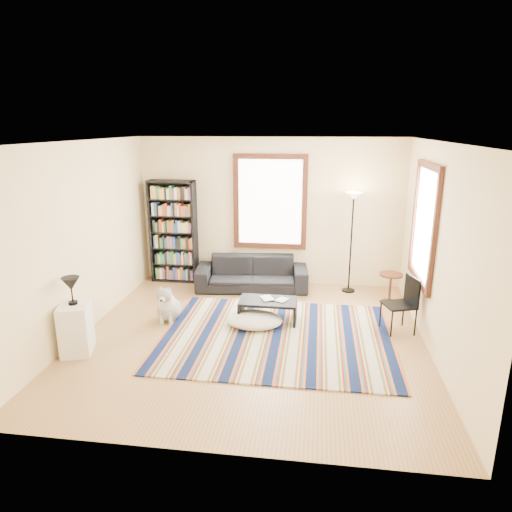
# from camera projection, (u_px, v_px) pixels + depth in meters

# --- Properties ---
(floor) EXTENTS (5.00, 5.00, 0.10)m
(floor) POSITION_uv_depth(u_px,v_px,m) (251.00, 340.00, 6.74)
(floor) COLOR #B07E50
(floor) RESTS_ON ground
(ceiling) EXTENTS (5.00, 5.00, 0.10)m
(ceiling) POSITION_uv_depth(u_px,v_px,m) (251.00, 138.00, 5.93)
(ceiling) COLOR white
(ceiling) RESTS_ON floor
(wall_back) EXTENTS (5.00, 0.10, 2.80)m
(wall_back) POSITION_uv_depth(u_px,v_px,m) (270.00, 212.00, 8.76)
(wall_back) COLOR #FBE3A9
(wall_back) RESTS_ON floor
(wall_front) EXTENTS (5.00, 0.10, 2.80)m
(wall_front) POSITION_uv_depth(u_px,v_px,m) (208.00, 320.00, 3.91)
(wall_front) COLOR #FBE3A9
(wall_front) RESTS_ON floor
(wall_left) EXTENTS (0.10, 5.00, 2.80)m
(wall_left) POSITION_uv_depth(u_px,v_px,m) (79.00, 239.00, 6.67)
(wall_left) COLOR #FBE3A9
(wall_left) RESTS_ON floor
(wall_right) EXTENTS (0.10, 5.00, 2.80)m
(wall_right) POSITION_uv_depth(u_px,v_px,m) (442.00, 252.00, 6.00)
(wall_right) COLOR #FBE3A9
(wall_right) RESTS_ON floor
(window_back) EXTENTS (1.20, 0.06, 1.60)m
(window_back) POSITION_uv_depth(u_px,v_px,m) (270.00, 202.00, 8.63)
(window_back) COLOR white
(window_back) RESTS_ON wall_back
(window_right) EXTENTS (0.06, 1.20, 1.60)m
(window_right) POSITION_uv_depth(u_px,v_px,m) (424.00, 224.00, 6.72)
(window_right) COLOR white
(window_right) RESTS_ON wall_right
(rug) EXTENTS (3.36, 2.69, 0.02)m
(rug) POSITION_uv_depth(u_px,v_px,m) (277.00, 336.00, 6.72)
(rug) COLOR #0B173A
(rug) RESTS_ON floor
(sofa) EXTENTS (1.02, 2.15, 0.61)m
(sofa) POSITION_uv_depth(u_px,v_px,m) (252.00, 273.00, 8.63)
(sofa) COLOR black
(sofa) RESTS_ON floor
(bookshelf) EXTENTS (0.90, 0.30, 2.00)m
(bookshelf) POSITION_uv_depth(u_px,v_px,m) (173.00, 232.00, 8.90)
(bookshelf) COLOR black
(bookshelf) RESTS_ON floor
(coffee_table) EXTENTS (0.93, 0.55, 0.36)m
(coffee_table) POSITION_uv_depth(u_px,v_px,m) (268.00, 311.00, 7.21)
(coffee_table) COLOR black
(coffee_table) RESTS_ON floor
(book_a) EXTENTS (0.29, 0.26, 0.02)m
(book_a) POSITION_uv_depth(u_px,v_px,m) (262.00, 299.00, 7.17)
(book_a) COLOR beige
(book_a) RESTS_ON coffee_table
(book_b) EXTENTS (0.23, 0.25, 0.02)m
(book_b) POSITION_uv_depth(u_px,v_px,m) (278.00, 299.00, 7.19)
(book_b) COLOR beige
(book_b) RESTS_ON coffee_table
(floor_cushion) EXTENTS (1.05, 0.93, 0.22)m
(floor_cushion) POSITION_uv_depth(u_px,v_px,m) (254.00, 320.00, 7.05)
(floor_cushion) COLOR silver
(floor_cushion) RESTS_ON floor
(floor_lamp) EXTENTS (0.33, 0.33, 1.86)m
(floor_lamp) POSITION_uv_depth(u_px,v_px,m) (351.00, 243.00, 8.31)
(floor_lamp) COLOR black
(floor_lamp) RESTS_ON floor
(side_table) EXTENTS (0.52, 0.52, 0.54)m
(side_table) POSITION_uv_depth(u_px,v_px,m) (390.00, 289.00, 7.93)
(side_table) COLOR #412010
(side_table) RESTS_ON floor
(folding_chair) EXTENTS (0.53, 0.52, 0.86)m
(folding_chair) POSITION_uv_depth(u_px,v_px,m) (399.00, 305.00, 6.78)
(folding_chair) COLOR black
(folding_chair) RESTS_ON floor
(white_cabinet) EXTENTS (0.51, 0.59, 0.70)m
(white_cabinet) POSITION_uv_depth(u_px,v_px,m) (76.00, 328.00, 6.20)
(white_cabinet) COLOR white
(white_cabinet) RESTS_ON floor
(table_lamp) EXTENTS (0.26, 0.26, 0.38)m
(table_lamp) POSITION_uv_depth(u_px,v_px,m) (72.00, 291.00, 6.05)
(table_lamp) COLOR black
(table_lamp) RESTS_ON white_cabinet
(dog) EXTENTS (0.44, 0.61, 0.60)m
(dog) POSITION_uv_depth(u_px,v_px,m) (169.00, 302.00, 7.24)
(dog) COLOR #ABABAB
(dog) RESTS_ON floor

